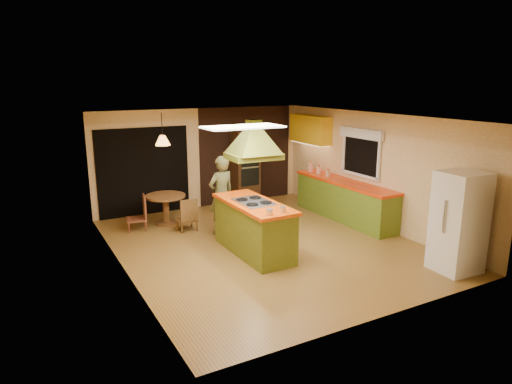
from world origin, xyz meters
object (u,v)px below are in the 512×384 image
wall_oven (245,167)px  canister_large (310,167)px  refrigerator (459,222)px  dining_table (166,204)px  man (221,195)px  kitchen_island (254,227)px

wall_oven → canister_large: wall_oven is taller
refrigerator → canister_large: bearing=91.1°
wall_oven → dining_table: 2.52m
refrigerator → wall_oven: bearing=105.1°
canister_large → man: bearing=-163.7°
wall_oven → dining_table: size_ratio=2.17×
man → dining_table: 1.50m
wall_oven → canister_large: size_ratio=9.40×
man → refrigerator: bearing=114.7°
man → dining_table: size_ratio=1.87×
canister_large → kitchen_island: bearing=-142.2°
kitchen_island → refrigerator: 3.56m
kitchen_island → dining_table: 2.68m
kitchen_island → canister_large: bearing=37.5°
man → dining_table: man is taller
man → wall_oven: (1.53, 1.88, 0.14)m
kitchen_island → wall_oven: bearing=65.1°
refrigerator → canister_large: (0.18, 4.54, 0.16)m
man → wall_oven: bearing=-140.4°
refrigerator → dining_table: 6.04m
kitchen_island → refrigerator: (2.64, -2.36, 0.36)m
refrigerator → wall_oven: wall_oven is taller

